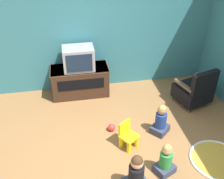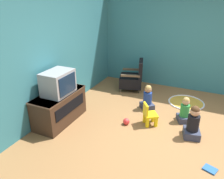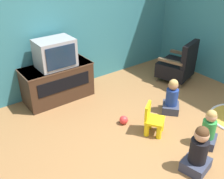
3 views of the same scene
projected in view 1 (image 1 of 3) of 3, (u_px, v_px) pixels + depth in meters
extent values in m
plane|color=olive|center=(121.00, 166.00, 4.01)|extent=(30.00, 30.00, 0.00)
cube|color=teal|center=(85.00, 22.00, 5.19)|extent=(5.53, 0.12, 2.89)
cube|color=#382316|center=(80.00, 81.00, 5.50)|extent=(1.16, 0.52, 0.62)
cube|color=#503626|center=(79.00, 69.00, 5.34)|extent=(1.18, 0.53, 0.02)
cube|color=black|center=(81.00, 85.00, 5.24)|extent=(0.93, 0.01, 0.22)
cube|color=#939399|center=(79.00, 58.00, 5.19)|extent=(0.61, 0.43, 0.46)
cube|color=#142338|center=(79.00, 63.00, 5.00)|extent=(0.50, 0.02, 0.36)
cylinder|color=brown|center=(192.00, 91.00, 5.66)|extent=(0.04, 0.04, 0.10)
cylinder|color=brown|center=(173.00, 97.00, 5.46)|extent=(0.04, 0.04, 0.10)
cylinder|color=brown|center=(209.00, 103.00, 5.28)|extent=(0.04, 0.04, 0.10)
cylinder|color=brown|center=(189.00, 110.00, 5.09)|extent=(0.04, 0.04, 0.10)
cube|color=black|center=(192.00, 92.00, 5.27)|extent=(0.75, 0.74, 0.29)
cube|color=black|center=(205.00, 83.00, 4.88)|extent=(0.58, 0.26, 0.44)
cube|color=brown|center=(205.00, 79.00, 5.23)|extent=(0.21, 0.50, 0.05)
cube|color=brown|center=(183.00, 85.00, 5.03)|extent=(0.21, 0.50, 0.05)
cylinder|color=yellow|center=(129.00, 147.00, 4.19)|extent=(0.07, 0.07, 0.23)
cylinder|color=yellow|center=(137.00, 141.00, 4.30)|extent=(0.07, 0.07, 0.23)
cylinder|color=yellow|center=(121.00, 141.00, 4.29)|extent=(0.07, 0.07, 0.23)
cylinder|color=yellow|center=(129.00, 135.00, 4.40)|extent=(0.07, 0.07, 0.23)
cube|color=yellow|center=(129.00, 136.00, 4.24)|extent=(0.36, 0.35, 0.04)
cube|color=yellow|center=(124.00, 127.00, 4.23)|extent=(0.22, 0.16, 0.23)
cylinder|color=gold|center=(217.00, 160.00, 4.10)|extent=(0.85, 0.85, 0.01)
torus|color=silver|center=(217.00, 160.00, 4.10)|extent=(0.85, 0.85, 0.04)
cube|color=#33384C|center=(160.00, 129.00, 4.62)|extent=(0.39, 0.39, 0.13)
cylinder|color=navy|center=(161.00, 120.00, 4.51)|extent=(0.19, 0.19, 0.28)
sphere|color=#9E7051|center=(162.00, 110.00, 4.39)|extent=(0.16, 0.16, 0.16)
sphere|color=tan|center=(162.00, 109.00, 4.37)|extent=(0.14, 0.14, 0.14)
cylinder|color=black|center=(136.00, 174.00, 3.52)|extent=(0.21, 0.21, 0.30)
sphere|color=tan|center=(137.00, 163.00, 3.39)|extent=(0.17, 0.17, 0.17)
sphere|color=#472D19|center=(137.00, 161.00, 3.38)|extent=(0.16, 0.16, 0.16)
cube|color=#33384C|center=(164.00, 168.00, 3.89)|extent=(0.35, 0.34, 0.12)
cylinder|color=#2D8C3F|center=(166.00, 160.00, 3.79)|extent=(0.18, 0.18, 0.26)
sphere|color=tan|center=(167.00, 150.00, 3.68)|extent=(0.15, 0.15, 0.15)
sphere|color=tan|center=(167.00, 149.00, 3.66)|extent=(0.14, 0.14, 0.14)
sphere|color=red|center=(112.00, 127.00, 4.65)|extent=(0.13, 0.13, 0.13)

